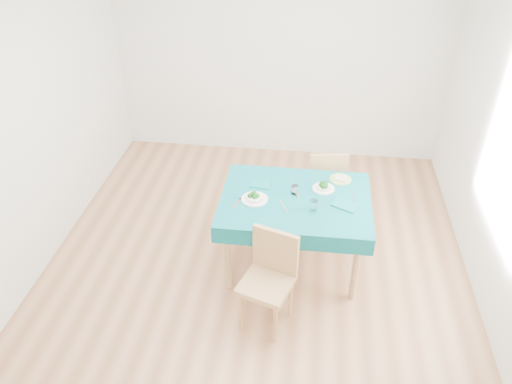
# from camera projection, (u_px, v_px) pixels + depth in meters

# --- Properties ---
(room_shell) EXTENTS (4.02, 4.52, 2.73)m
(room_shell) POSITION_uv_depth(u_px,v_px,m) (256.00, 142.00, 4.05)
(room_shell) COLOR #8D5C3A
(room_shell) RESTS_ON ground
(table) EXTENTS (1.32, 1.01, 0.76)m
(table) POSITION_uv_depth(u_px,v_px,m) (294.00, 232.00, 4.63)
(table) COLOR #08565C
(table) RESTS_ON ground
(chair_near) EXTENTS (0.51, 0.53, 0.97)m
(chair_near) POSITION_uv_depth(u_px,v_px,m) (266.00, 279.00, 3.96)
(chair_near) COLOR #A47C4D
(chair_near) RESTS_ON ground
(chair_far) EXTENTS (0.43, 0.46, 0.94)m
(chair_far) POSITION_uv_depth(u_px,v_px,m) (324.00, 178.00, 5.22)
(chair_far) COLOR #A47C4D
(chair_far) RESTS_ON ground
(bowl_near) EXTENTS (0.24, 0.24, 0.07)m
(bowl_near) POSITION_uv_depth(u_px,v_px,m) (255.00, 196.00, 4.37)
(bowl_near) COLOR white
(bowl_near) RESTS_ON table
(bowl_far) EXTENTS (0.20, 0.20, 0.06)m
(bowl_far) POSITION_uv_depth(u_px,v_px,m) (324.00, 186.00, 4.51)
(bowl_far) COLOR white
(bowl_far) RESTS_ON table
(fork_near) EXTENTS (0.07, 0.17, 0.00)m
(fork_near) POSITION_uv_depth(u_px,v_px,m) (237.00, 203.00, 4.35)
(fork_near) COLOR silver
(fork_near) RESTS_ON table
(knife_near) EXTENTS (0.10, 0.20, 0.00)m
(knife_near) POSITION_uv_depth(u_px,v_px,m) (284.00, 207.00, 4.30)
(knife_near) COLOR silver
(knife_near) RESTS_ON table
(fork_far) EXTENTS (0.09, 0.20, 0.00)m
(fork_far) POSITION_uv_depth(u_px,v_px,m) (296.00, 191.00, 4.50)
(fork_far) COLOR silver
(fork_far) RESTS_ON table
(knife_far) EXTENTS (0.02, 0.19, 0.00)m
(knife_far) POSITION_uv_depth(u_px,v_px,m) (354.00, 199.00, 4.40)
(knife_far) COLOR silver
(knife_far) RESTS_ON table
(napkin_near) EXTENTS (0.19, 0.15, 0.01)m
(napkin_near) POSITION_uv_depth(u_px,v_px,m) (261.00, 185.00, 4.58)
(napkin_near) COLOR #0C6066
(napkin_near) RESTS_ON table
(napkin_far) EXTENTS (0.26, 0.23, 0.01)m
(napkin_far) POSITION_uv_depth(u_px,v_px,m) (345.00, 205.00, 4.32)
(napkin_far) COLOR #0C6066
(napkin_far) RESTS_ON table
(tumbler_center) EXTENTS (0.06, 0.06, 0.08)m
(tumbler_center) POSITION_uv_depth(u_px,v_px,m) (295.00, 190.00, 4.45)
(tumbler_center) COLOR white
(tumbler_center) RESTS_ON table
(tumbler_side) EXTENTS (0.08, 0.08, 0.10)m
(tumbler_side) POSITION_uv_depth(u_px,v_px,m) (313.00, 205.00, 4.24)
(tumbler_side) COLOR white
(tumbler_side) RESTS_ON table
(side_plate) EXTENTS (0.21, 0.21, 0.01)m
(side_plate) POSITION_uv_depth(u_px,v_px,m) (340.00, 179.00, 4.66)
(side_plate) COLOR #98C35F
(side_plate) RESTS_ON table
(bread_slice) EXTENTS (0.12, 0.12, 0.02)m
(bread_slice) POSITION_uv_depth(u_px,v_px,m) (341.00, 178.00, 4.65)
(bread_slice) COLOR beige
(bread_slice) RESTS_ON side_plate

